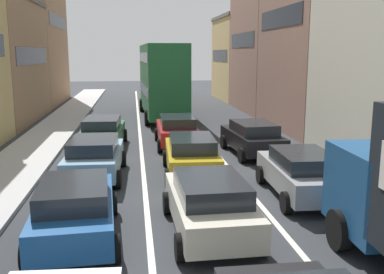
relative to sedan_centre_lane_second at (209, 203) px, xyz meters
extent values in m
cube|color=#B1B1B1|center=(-6.52, 12.64, -0.73)|extent=(2.60, 64.00, 0.14)
cube|color=silver|center=(-1.52, 12.64, -0.79)|extent=(0.16, 60.00, 0.01)
cube|color=silver|center=(1.88, 12.64, -0.79)|extent=(0.16, 60.00, 0.01)
cube|color=black|center=(-8.31, 20.14, 3.52)|extent=(0.02, 8.80, 1.10)
cube|color=#9E7556|center=(-11.82, 31.14, 5.80)|extent=(7.00, 10.90, 13.20)
cube|color=black|center=(-8.31, 31.14, 6.46)|extent=(0.02, 8.80, 1.10)
cube|color=tan|center=(10.08, 32.24, 3.08)|extent=(7.00, 8.70, 7.75)
cube|color=black|center=(6.56, 32.24, 3.46)|extent=(0.02, 7.04, 1.10)
cube|color=#66605B|center=(10.08, 32.24, 7.10)|extent=(7.20, 8.70, 0.30)
cube|color=#936B5B|center=(10.08, 23.44, 4.18)|extent=(7.00, 8.70, 9.96)
cube|color=black|center=(6.56, 23.44, 4.68)|extent=(0.02, 7.04, 1.10)
cube|color=#936B5B|center=(10.08, 14.64, 5.10)|extent=(7.00, 8.70, 11.78)
cube|color=black|center=(6.56, 14.64, 5.68)|extent=(0.02, 7.04, 1.10)
cube|color=black|center=(4.06, -0.26, 1.01)|extent=(2.02, 0.12, 0.70)
cylinder|color=black|center=(2.81, -1.33, -0.32)|extent=(0.34, 0.97, 0.96)
cube|color=beige|center=(0.00, 0.05, -0.13)|extent=(1.89, 4.34, 0.70)
cube|color=#1E2328|center=(0.00, -0.15, 0.43)|extent=(1.63, 2.44, 0.52)
cylinder|color=black|center=(-0.95, 1.49, -0.48)|extent=(0.23, 0.64, 0.64)
cylinder|color=black|center=(0.89, 1.53, -0.48)|extent=(0.23, 0.64, 0.64)
cylinder|color=black|center=(-0.89, -1.43, -0.48)|extent=(0.23, 0.64, 0.64)
cylinder|color=black|center=(0.95, -1.39, -0.48)|extent=(0.23, 0.64, 0.64)
cube|color=#194C8C|center=(-3.30, 0.10, -0.13)|extent=(2.05, 4.40, 0.70)
cube|color=#1E2328|center=(-3.29, -0.09, 0.43)|extent=(1.72, 2.50, 0.52)
cylinder|color=black|center=(-4.30, 1.51, -0.48)|extent=(0.26, 0.65, 0.64)
cylinder|color=black|center=(-2.47, 1.62, -0.48)|extent=(0.26, 0.65, 0.64)
cylinder|color=black|center=(-4.13, -1.41, -0.48)|extent=(0.26, 0.65, 0.64)
cylinder|color=black|center=(-2.30, -1.30, -0.48)|extent=(0.26, 0.65, 0.64)
cube|color=#B29319|center=(0.26, 5.45, -0.13)|extent=(1.99, 4.38, 0.70)
cube|color=#1E2328|center=(0.25, 5.25, 0.43)|extent=(1.69, 2.48, 0.52)
cylinder|color=black|center=(-0.59, 6.96, -0.48)|extent=(0.25, 0.65, 0.64)
cylinder|color=black|center=(1.25, 6.87, -0.48)|extent=(0.25, 0.65, 0.64)
cylinder|color=black|center=(-0.72, 4.04, -0.48)|extent=(0.25, 0.65, 0.64)
cylinder|color=black|center=(1.11, 3.95, -0.48)|extent=(0.25, 0.65, 0.64)
cube|color=#759EB7|center=(-3.28, 5.57, -0.13)|extent=(1.97, 4.37, 0.70)
cube|color=#1E2328|center=(-3.29, 5.37, 0.43)|extent=(1.68, 2.47, 0.52)
cylinder|color=black|center=(-4.14, 7.07, -0.48)|extent=(0.25, 0.65, 0.64)
cylinder|color=black|center=(-2.30, 7.00, -0.48)|extent=(0.25, 0.65, 0.64)
cylinder|color=black|center=(-4.26, 4.15, -0.48)|extent=(0.25, 0.65, 0.64)
cylinder|color=black|center=(-2.42, 4.07, -0.48)|extent=(0.25, 0.65, 0.64)
cube|color=#A51E1E|center=(0.25, 10.78, -0.13)|extent=(1.83, 4.31, 0.70)
cube|color=#1E2328|center=(0.25, 10.58, 0.43)|extent=(1.60, 2.42, 0.52)
cylinder|color=black|center=(-0.66, 12.25, -0.48)|extent=(0.22, 0.64, 0.64)
cylinder|color=black|center=(1.18, 12.24, -0.48)|extent=(0.22, 0.64, 0.64)
cylinder|color=black|center=(-0.68, 9.33, -0.48)|extent=(0.22, 0.64, 0.64)
cylinder|color=black|center=(1.16, 9.31, -0.48)|extent=(0.22, 0.64, 0.64)
cube|color=#19592D|center=(-3.32, 10.75, -0.13)|extent=(2.02, 4.39, 0.70)
cube|color=#1E2328|center=(-3.33, 10.55, 0.43)|extent=(1.71, 2.49, 0.52)
cylinder|color=black|center=(-4.17, 12.26, -0.48)|extent=(0.25, 0.65, 0.64)
cylinder|color=black|center=(-2.33, 12.16, -0.48)|extent=(0.25, 0.65, 0.64)
cylinder|color=black|center=(-4.32, 9.34, -0.48)|extent=(0.25, 0.65, 0.64)
cylinder|color=black|center=(-2.48, 9.24, -0.48)|extent=(0.25, 0.65, 0.64)
cube|color=gray|center=(3.38, 2.50, -0.13)|extent=(1.97, 4.37, 0.70)
cube|color=#1E2328|center=(3.37, 2.30, 0.43)|extent=(1.68, 2.47, 0.52)
cylinder|color=black|center=(2.52, 4.00, -0.48)|extent=(0.24, 0.65, 0.64)
cylinder|color=black|center=(4.36, 3.93, -0.48)|extent=(0.24, 0.65, 0.64)
cylinder|color=black|center=(2.40, 1.08, -0.48)|extent=(0.24, 0.65, 0.64)
cylinder|color=black|center=(4.24, 1.00, -0.48)|extent=(0.24, 0.65, 0.64)
cube|color=black|center=(3.41, 8.46, -0.13)|extent=(2.06, 4.40, 0.70)
cube|color=#1E2328|center=(3.43, 8.26, 0.43)|extent=(1.73, 2.50, 0.52)
cylinder|color=black|center=(2.41, 9.86, -0.48)|extent=(0.26, 0.65, 0.64)
cylinder|color=black|center=(4.24, 9.97, -0.48)|extent=(0.26, 0.65, 0.64)
cylinder|color=black|center=(2.58, 6.94, -0.48)|extent=(0.26, 0.65, 0.64)
cylinder|color=black|center=(4.42, 7.06, -0.48)|extent=(0.26, 0.65, 0.64)
cube|color=#1E6033|center=(0.15, 20.33, 0.90)|extent=(2.80, 10.57, 2.40)
cube|color=black|center=(0.15, 20.33, 1.26)|extent=(2.81, 9.94, 0.70)
cube|color=#1E6033|center=(0.15, 20.33, 3.18)|extent=(2.80, 10.57, 2.16)
cube|color=black|center=(0.15, 20.33, 3.42)|extent=(2.81, 9.94, 0.64)
cylinder|color=black|center=(-1.21, 24.07, -0.30)|extent=(0.33, 1.01, 1.00)
cylinder|color=black|center=(1.29, 24.14, -0.30)|extent=(0.33, 1.01, 1.00)
cylinder|color=black|center=(-1.01, 17.15, -0.30)|extent=(0.33, 1.01, 1.00)
cylinder|color=black|center=(1.49, 17.22, -0.30)|extent=(0.33, 1.01, 1.00)
camera|label=1|loc=(-1.82, -10.33, 3.70)|focal=41.03mm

